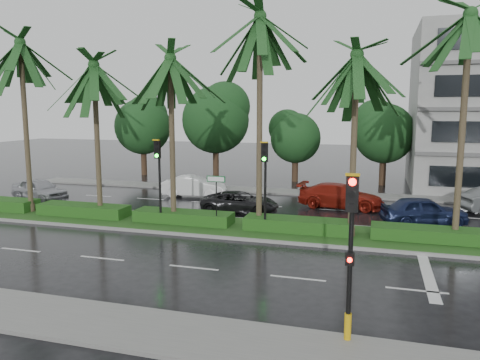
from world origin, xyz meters
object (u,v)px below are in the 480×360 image
(car_silver, at_px, (40,190))
(car_red, at_px, (341,196))
(car_white, at_px, (194,186))
(car_darkgrey, at_px, (240,202))
(signal_near, at_px, (350,251))
(car_blue, at_px, (424,211))
(street_sign, at_px, (216,188))
(signal_median_left, at_px, (159,169))

(car_silver, distance_m, car_red, 19.53)
(car_white, xyz_separation_m, car_darkgrey, (4.50, -4.02, -0.09))
(car_white, distance_m, car_red, 10.04)
(signal_near, distance_m, car_blue, 14.48)
(car_red, bearing_deg, car_darkgrey, 125.29)
(street_sign, bearing_deg, signal_near, -54.66)
(street_sign, distance_m, car_red, 9.20)
(signal_near, height_order, car_darkgrey, signal_near)
(car_silver, xyz_separation_m, car_white, (9.26, 4.18, -0.02))
(car_white, bearing_deg, car_blue, -114.55)
(car_darkgrey, xyz_separation_m, car_blue, (10.00, 0.04, 0.11))
(signal_near, relative_size, street_sign, 1.68)
(signal_median_left, distance_m, street_sign, 3.13)
(signal_near, xyz_separation_m, car_blue, (3.00, 14.06, -1.76))
(street_sign, relative_size, car_white, 0.60)
(signal_near, bearing_deg, car_white, 122.52)
(signal_near, distance_m, car_red, 17.27)
(signal_median_left, distance_m, car_red, 11.51)
(car_silver, height_order, car_red, car_red)
(car_white, xyz_separation_m, car_blue, (14.50, -3.98, 0.02))
(street_sign, bearing_deg, car_white, 118.86)
(signal_near, distance_m, car_silver, 25.02)
(signal_median_left, relative_size, car_red, 0.85)
(car_silver, height_order, car_blue, car_blue)
(car_silver, relative_size, car_red, 0.84)
(signal_median_left, xyz_separation_m, car_darkgrey, (3.00, 4.33, -2.37))
(car_silver, bearing_deg, car_darkgrey, -73.36)
(signal_near, height_order, signal_median_left, signal_median_left)
(car_darkgrey, bearing_deg, car_red, -66.36)
(car_white, height_order, car_blue, car_blue)
(signal_median_left, height_order, car_darkgrey, signal_median_left)
(car_silver, bearing_deg, signal_near, -107.77)
(signal_near, bearing_deg, car_red, 95.01)
(street_sign, xyz_separation_m, car_darkgrey, (0.00, 4.15, -1.50))
(car_silver, height_order, car_white, car_silver)
(car_darkgrey, height_order, car_blue, car_blue)
(car_blue, bearing_deg, car_white, 58.78)
(street_sign, xyz_separation_m, car_red, (5.50, 7.24, -1.38))
(car_red, bearing_deg, signal_near, -169.05)
(car_white, bearing_deg, signal_near, -156.70)
(street_sign, height_order, car_red, street_sign)
(signal_median_left, xyz_separation_m, car_silver, (-10.76, 4.17, -2.27))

